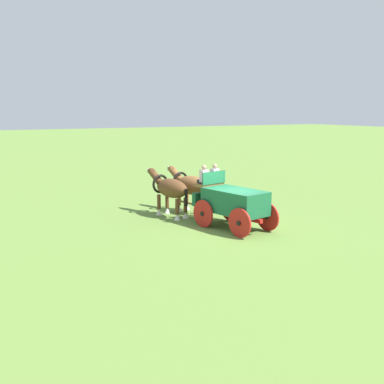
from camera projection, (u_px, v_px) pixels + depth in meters
ground_plane at (235, 229)px, 20.00m from camera, size 220.00×220.00×0.00m
show_wagon at (232, 201)px, 19.92m from camera, size 5.78×2.39×2.67m
draft_horse_near at (170, 189)px, 22.16m from camera, size 3.08×1.29×2.21m
draft_horse_off at (191, 186)px, 22.98m from camera, size 3.15×1.34×2.21m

